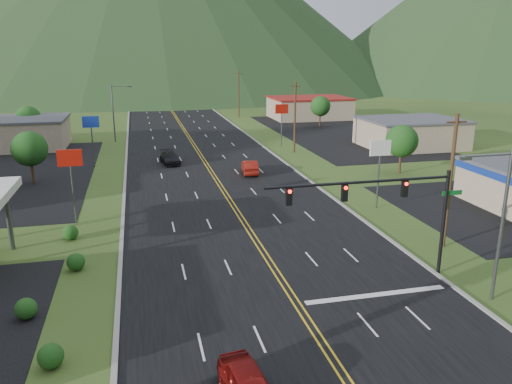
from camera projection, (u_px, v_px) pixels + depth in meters
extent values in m
cylinder|color=black|center=(443.00, 223.00, 32.27)|extent=(0.24, 0.24, 7.00)
cylinder|color=black|center=(360.00, 182.00, 30.08)|extent=(12.00, 0.18, 0.18)
cube|color=#0C591E|center=(452.00, 193.00, 31.81)|extent=(1.40, 0.06, 0.30)
cube|color=black|center=(405.00, 189.00, 30.92)|extent=(0.35, 0.28, 1.05)
sphere|color=#FF0C05|center=(407.00, 184.00, 30.65)|extent=(0.22, 0.22, 0.22)
cube|color=black|center=(344.00, 193.00, 30.02)|extent=(0.35, 0.28, 1.05)
sphere|color=#FF0C05|center=(346.00, 188.00, 29.76)|extent=(0.22, 0.22, 0.22)
cube|color=black|center=(289.00, 197.00, 29.24)|extent=(0.35, 0.28, 1.05)
sphere|color=#FF0C05|center=(290.00, 192.00, 28.98)|extent=(0.22, 0.22, 0.22)
cylinder|color=#59595E|center=(502.00, 228.00, 28.48)|extent=(0.20, 0.20, 9.00)
cylinder|color=#59595E|center=(489.00, 155.00, 26.98)|extent=(2.88, 0.12, 0.12)
cube|color=#59595E|center=(466.00, 158.00, 26.68)|extent=(0.60, 0.25, 0.18)
cylinder|color=#59595E|center=(113.00, 114.00, 79.34)|extent=(0.20, 0.20, 9.00)
cylinder|color=#59595E|center=(121.00, 86.00, 78.49)|extent=(2.88, 0.12, 0.12)
cube|color=#59595E|center=(130.00, 87.00, 78.83)|extent=(0.60, 0.25, 0.18)
cylinder|color=#59595E|center=(9.00, 217.00, 36.47)|extent=(0.36, 0.36, 5.00)
cube|color=tan|center=(3.00, 134.00, 74.56)|extent=(18.00, 11.00, 4.20)
cube|color=#4C4C51|center=(1.00, 119.00, 73.94)|extent=(18.40, 11.40, 0.30)
cube|color=tan|center=(410.00, 134.00, 75.83)|extent=(14.00, 11.00, 4.00)
cube|color=#4C4C51|center=(412.00, 120.00, 75.24)|extent=(14.40, 11.40, 0.30)
cube|color=tan|center=(309.00, 108.00, 107.64)|extent=(16.00, 12.00, 4.20)
cube|color=maroon|center=(310.00, 98.00, 107.03)|extent=(16.40, 12.40, 0.30)
cylinder|color=#59595E|center=(74.00, 195.00, 42.04)|extent=(0.16, 0.16, 5.00)
cube|color=#A51309|center=(70.00, 158.00, 41.16)|extent=(2.00, 0.18, 1.40)
cylinder|color=#59595E|center=(93.00, 147.00, 62.61)|extent=(0.16, 0.16, 5.00)
cube|color=navy|center=(91.00, 122.00, 61.73)|extent=(2.00, 0.18, 1.40)
cylinder|color=#59595E|center=(378.00, 182.00, 46.20)|extent=(0.16, 0.16, 5.00)
cube|color=white|center=(380.00, 148.00, 45.32)|extent=(2.00, 0.18, 1.40)
cylinder|color=#59595E|center=(281.00, 130.00, 76.13)|extent=(0.16, 0.16, 5.00)
cube|color=#A51309|center=(282.00, 109.00, 75.25)|extent=(2.00, 0.18, 1.40)
cylinder|color=#382314|center=(32.00, 170.00, 55.00)|extent=(0.30, 0.30, 3.00)
sphere|color=#134517|center=(30.00, 149.00, 54.34)|extent=(3.84, 3.84, 3.84)
cylinder|color=#382314|center=(30.00, 133.00, 79.14)|extent=(0.30, 0.30, 3.00)
sphere|color=#134517|center=(29.00, 118.00, 78.48)|extent=(3.84, 3.84, 3.84)
cylinder|color=#382314|center=(400.00, 161.00, 59.71)|extent=(0.30, 0.30, 3.00)
sphere|color=#134517|center=(402.00, 141.00, 59.05)|extent=(3.84, 3.84, 3.84)
cylinder|color=#382314|center=(320.00, 119.00, 96.14)|extent=(0.30, 0.30, 3.00)
sphere|color=#134517|center=(320.00, 106.00, 95.48)|extent=(3.84, 3.84, 3.84)
cylinder|color=#382314|center=(450.00, 182.00, 36.27)|extent=(0.28, 0.28, 10.00)
cube|color=#382314|center=(457.00, 122.00, 35.06)|extent=(1.60, 0.12, 0.12)
cylinder|color=#382314|center=(295.00, 118.00, 70.88)|extent=(0.28, 0.28, 10.00)
cube|color=#382314|center=(296.00, 86.00, 69.67)|extent=(1.60, 0.12, 0.12)
cylinder|color=#382314|center=(239.00, 94.00, 108.28)|extent=(0.28, 0.28, 10.00)
cube|color=#382314|center=(239.00, 73.00, 107.08)|extent=(1.60, 0.12, 0.12)
cylinder|color=#382314|center=(211.00, 83.00, 145.69)|extent=(0.28, 0.28, 10.00)
cube|color=#382314|center=(211.00, 67.00, 144.49)|extent=(1.60, 0.12, 0.12)
imported|color=black|center=(170.00, 158.00, 64.78)|extent=(2.67, 5.29, 1.47)
imported|color=maroon|center=(250.00, 167.00, 59.56)|extent=(2.26, 5.00, 1.59)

